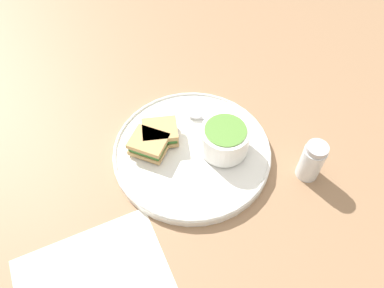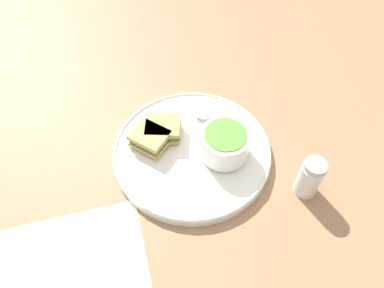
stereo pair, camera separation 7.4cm
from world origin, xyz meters
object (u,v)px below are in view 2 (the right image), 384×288
Objects in this scene: sandwich_half_near at (163,129)px; spoon at (206,117)px; sandwich_half_far at (150,139)px; soup_bowl at (225,143)px; salt_shaker at (310,178)px.

spoon is at bearing 4.53° from sandwich_half_near.
spoon is 1.15× the size of sandwich_half_far.
soup_bowl is 0.10m from spoon.
salt_shaker is (0.12, -0.22, 0.02)m from spoon.
soup_bowl reaches higher than sandwich_half_far.
sandwich_half_near reaches higher than spoon.
sandwich_half_near is (-0.10, -0.01, 0.01)m from spoon.
spoon is 0.13m from sandwich_half_far.
sandwich_half_far reaches higher than spoon.
spoon is at bearing 9.66° from sandwich_half_far.
spoon is at bearing 89.76° from soup_bowl.
soup_bowl is 0.15m from sandwich_half_far.
sandwich_half_far is at bearing 62.44° from spoon.
spoon is 1.20× the size of sandwich_half_near.
sandwich_half_near is at bearing 57.32° from spoon.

